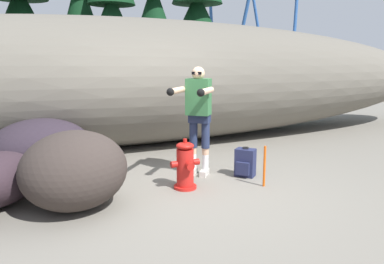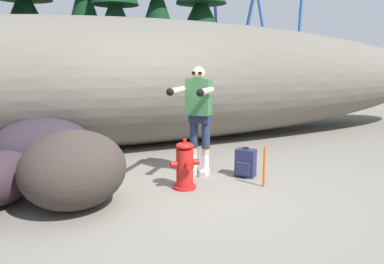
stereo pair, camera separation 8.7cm
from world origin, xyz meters
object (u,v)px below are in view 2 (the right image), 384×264
object	(u,v)px
utility_worker	(199,107)
spare_backpack	(245,163)
fire_hydrant	(185,166)
boulder_large	(42,148)
boulder_small	(74,169)
survey_stake	(264,167)

from	to	relation	value
utility_worker	spare_backpack	xyz separation A→B (m)	(0.65, -0.35, -0.87)
fire_hydrant	utility_worker	bearing A→B (deg)	49.48
boulder_large	boulder_small	world-z (taller)	boulder_small
survey_stake	fire_hydrant	bearing A→B (deg)	161.07
boulder_large	spare_backpack	bearing A→B (deg)	-21.93
boulder_large	boulder_small	distance (m)	1.50
fire_hydrant	utility_worker	size ratio (longest dim) A/B	0.42
fire_hydrant	boulder_small	xyz separation A→B (m)	(-1.51, -0.12, 0.15)
utility_worker	survey_stake	world-z (taller)	utility_worker
fire_hydrant	boulder_large	xyz separation A→B (m)	(-1.85, 1.34, 0.13)
survey_stake	spare_backpack	bearing A→B (deg)	89.92
boulder_large	boulder_small	bearing A→B (deg)	-76.84
fire_hydrant	spare_backpack	distance (m)	1.10
fire_hydrant	boulder_large	size ratio (longest dim) A/B	0.46
fire_hydrant	boulder_large	world-z (taller)	boulder_large
fire_hydrant	survey_stake	xyz separation A→B (m)	(1.08, -0.37, -0.03)
utility_worker	fire_hydrant	bearing A→B (deg)	0.24
boulder_small	survey_stake	xyz separation A→B (m)	(2.60, -0.25, -0.18)
fire_hydrant	utility_worker	distance (m)	1.01
spare_backpack	survey_stake	world-z (taller)	survey_stake
spare_backpack	survey_stake	distance (m)	0.53
boulder_small	spare_backpack	bearing A→B (deg)	6.07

